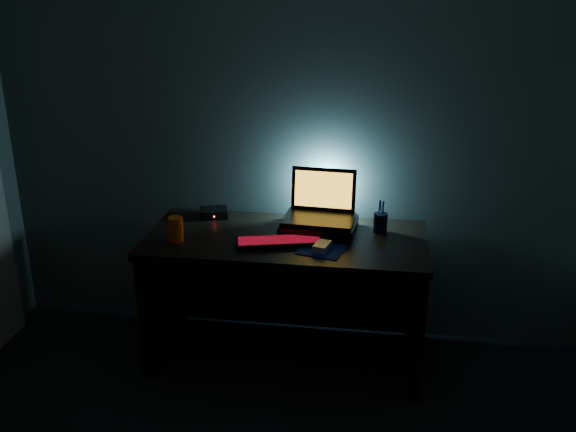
# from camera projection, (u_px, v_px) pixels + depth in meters

# --- Properties ---
(room) EXTENTS (3.50, 4.00, 2.50)m
(room) POSITION_uv_depth(u_px,v_px,m) (198.00, 288.00, 1.75)
(room) COLOR black
(room) RESTS_ON ground
(desk) EXTENTS (1.50, 0.70, 0.75)m
(desk) POSITION_uv_depth(u_px,v_px,m) (287.00, 276.00, 3.57)
(desk) COLOR black
(desk) RESTS_ON ground
(riser) EXTENTS (0.42, 0.33, 0.06)m
(riser) POSITION_uv_depth(u_px,v_px,m) (319.00, 226.00, 3.50)
(riser) COLOR black
(riser) RESTS_ON desk
(laptop) EXTENTS (0.40, 0.31, 0.26)m
(laptop) POSITION_uv_depth(u_px,v_px,m) (321.00, 207.00, 3.51)
(laptop) COLOR black
(laptop) RESTS_ON riser
(keyboard) EXTENTS (0.47, 0.25, 0.03)m
(keyboard) POSITION_uv_depth(u_px,v_px,m) (279.00, 242.00, 3.33)
(keyboard) COLOR black
(keyboard) RESTS_ON desk
(mousepad) EXTENTS (0.26, 0.25, 0.00)m
(mousepad) POSITION_uv_depth(u_px,v_px,m) (322.00, 250.00, 3.26)
(mousepad) COLOR #0C1954
(mousepad) RESTS_ON desk
(mouse) EXTENTS (0.09, 0.13, 0.03)m
(mouse) POSITION_uv_depth(u_px,v_px,m) (322.00, 246.00, 3.25)
(mouse) COLOR #96959A
(mouse) RESTS_ON mousepad
(pen_cup) EXTENTS (0.08, 0.08, 0.11)m
(pen_cup) POSITION_uv_depth(u_px,v_px,m) (380.00, 223.00, 3.47)
(pen_cup) COLOR black
(pen_cup) RESTS_ON desk
(juice_glass) EXTENTS (0.08, 0.08, 0.13)m
(juice_glass) POSITION_uv_depth(u_px,v_px,m) (176.00, 229.00, 3.35)
(juice_glass) COLOR #DF4F0B
(juice_glass) RESTS_ON desk
(router) EXTENTS (0.18, 0.16, 0.05)m
(router) POSITION_uv_depth(u_px,v_px,m) (214.00, 213.00, 3.70)
(router) COLOR black
(router) RESTS_ON desk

